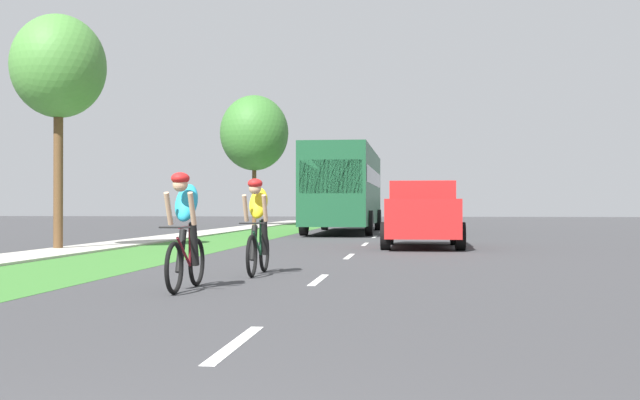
{
  "coord_description": "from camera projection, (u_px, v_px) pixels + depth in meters",
  "views": [
    {
      "loc": [
        1.47,
        -1.92,
        1.14
      ],
      "look_at": [
        -0.53,
        14.49,
        1.26
      ],
      "focal_mm": 44.01,
      "sensor_mm": 36.0,
      "label": 1
    }
  ],
  "objects": [
    {
      "name": "ground_plane",
      "position": [
        362.0,
        246.0,
        21.92
      ],
      "size": [
        120.0,
        120.0,
        0.0
      ],
      "primitive_type": "plane",
      "color": "#38383A"
    },
    {
      "name": "grass_verge",
      "position": [
        196.0,
        245.0,
        22.5
      ],
      "size": [
        2.88,
        70.0,
        0.01
      ],
      "primitive_type": "cube",
      "color": "#38722D",
      "rests_on": "ground_plane"
    },
    {
      "name": "sidewalk_concrete",
      "position": [
        121.0,
        245.0,
        22.77
      ],
      "size": [
        1.62,
        70.0,
        0.1
      ],
      "primitive_type": "cube",
      "color": "#B2ADA3",
      "rests_on": "ground_plane"
    },
    {
      "name": "lane_markings_center",
      "position": [
        370.0,
        240.0,
        25.89
      ],
      "size": [
        0.12,
        52.2,
        0.01
      ],
      "color": "white",
      "rests_on": "ground_plane"
    },
    {
      "name": "cyclist_lead",
      "position": [
        185.0,
        230.0,
        10.54
      ],
      "size": [
        0.42,
        1.72,
        1.58
      ],
      "color": "black",
      "rests_on": "ground_plane"
    },
    {
      "name": "cyclist_trailing",
      "position": [
        258.0,
        226.0,
        12.91
      ],
      "size": [
        0.42,
        1.72,
        1.58
      ],
      "color": "black",
      "rests_on": "ground_plane"
    },
    {
      "name": "suv_red",
      "position": [
        422.0,
        213.0,
        21.49
      ],
      "size": [
        2.15,
        4.7,
        1.79
      ],
      "color": "red",
      "rests_on": "ground_plane"
    },
    {
      "name": "bus_dark_green",
      "position": [
        345.0,
        186.0,
        33.52
      ],
      "size": [
        2.78,
        11.6,
        3.48
      ],
      "color": "#194C2D",
      "rests_on": "ground_plane"
    },
    {
      "name": "sedan_black",
      "position": [
        419.0,
        211.0,
        51.52
      ],
      "size": [
        1.98,
        4.3,
        1.52
      ],
      "color": "black",
      "rests_on": "ground_plane"
    },
    {
      "name": "street_tree_near",
      "position": [
        59.0,
        68.0,
        20.12
      ],
      "size": [
        2.41,
        2.41,
        6.05
      ],
      "color": "brown",
      "rests_on": "ground_plane"
    },
    {
      "name": "street_tree_far",
      "position": [
        254.0,
        133.0,
        44.38
      ],
      "size": [
        3.88,
        3.88,
        7.4
      ],
      "color": "brown",
      "rests_on": "ground_plane"
    }
  ]
}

